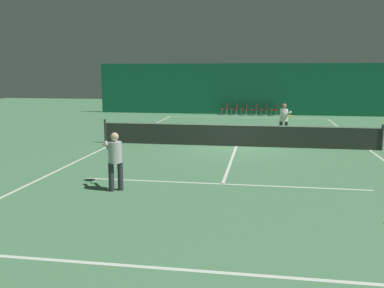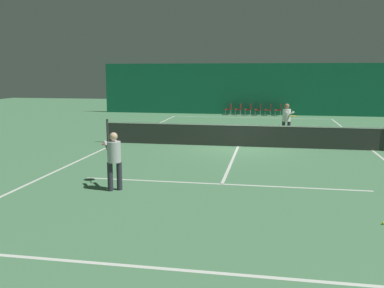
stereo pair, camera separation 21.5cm
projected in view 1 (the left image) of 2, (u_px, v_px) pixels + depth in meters
ground_plane at (236, 146)px, 18.53m from camera, size 60.00×60.00×0.00m
backdrop_curtain at (248, 89)px, 31.94m from camera, size 23.00×0.12×3.81m
court_line_baseline_far at (247, 118)px, 30.11m from camera, size 11.00×0.10×0.00m
court_line_baseline_near at (192, 270)px, 6.96m from camera, size 11.00×0.10×0.00m
court_line_service_far at (243, 127)px, 24.76m from camera, size 8.25×0.10×0.00m
court_line_service_near at (223, 184)px, 12.31m from camera, size 8.25×0.10×0.00m
court_line_sideline_left at (115, 143)px, 19.41m from camera, size 0.10×23.80×0.00m
court_line_sideline_right at (370, 150)px, 17.65m from camera, size 0.10×23.80×0.00m
court_line_centre at (236, 146)px, 18.53m from camera, size 0.10×12.80×0.00m
tennis_net at (237, 135)px, 18.45m from camera, size 12.00×0.10×1.07m
player_near at (115, 157)px, 11.52m from camera, size 0.98×1.31×1.60m
player_far at (284, 118)px, 20.65m from camera, size 0.68×1.40×1.68m
courtside_chair_0 at (225, 108)px, 31.91m from camera, size 0.44×0.44×0.84m
courtside_chair_1 at (235, 109)px, 31.80m from camera, size 0.44×0.44×0.84m
courtside_chair_2 at (245, 109)px, 31.68m from camera, size 0.44×0.44×0.84m
courtside_chair_3 at (255, 109)px, 31.56m from camera, size 0.44×0.44×0.84m
courtside_chair_4 at (265, 109)px, 31.44m from camera, size 0.44×0.44×0.84m
courtside_chair_5 at (275, 109)px, 31.33m from camera, size 0.44×0.44×0.84m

